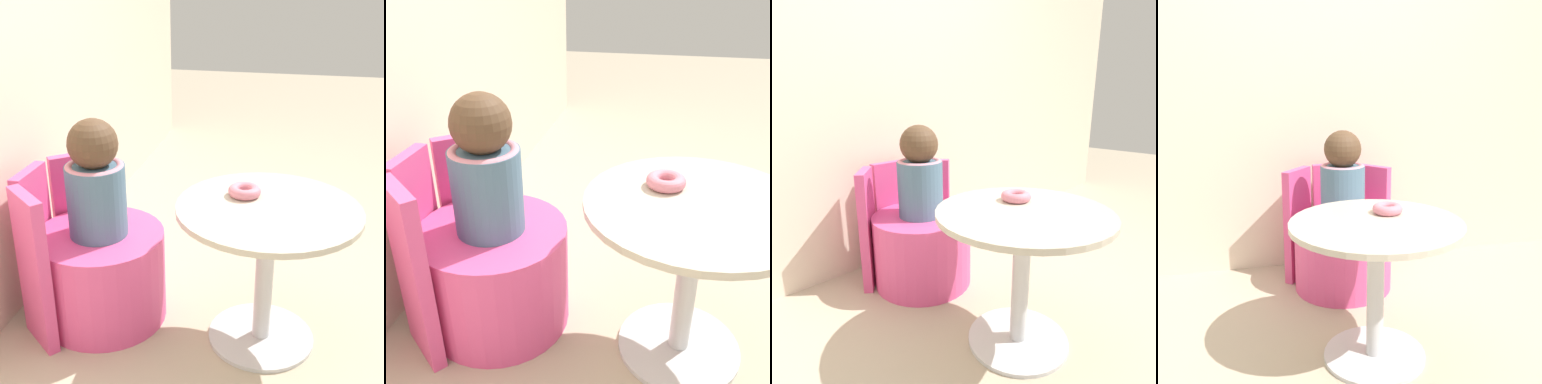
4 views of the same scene
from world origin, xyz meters
The scene contains 6 objects.
ground_plane centered at (0.00, 0.00, 0.00)m, with size 12.00×12.00×0.00m, color #B7A88E.
round_table centered at (0.08, -0.02, 0.45)m, with size 0.73×0.73×0.63m.
tub_chair centered at (0.10, 0.70, 0.21)m, with size 0.56×0.56×0.42m.
booth_backrest centered at (0.10, 0.93, 0.34)m, with size 0.66×0.24×0.68m.
child_figure centered at (0.10, 0.70, 0.66)m, with size 0.25×0.25×0.51m.
donut centered at (0.16, 0.08, 0.65)m, with size 0.13×0.13×0.04m.
Camera 1 is at (-1.82, -0.12, 1.50)m, focal length 50.00 mm.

